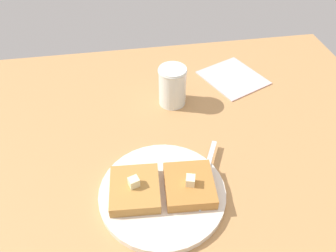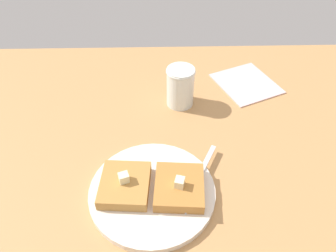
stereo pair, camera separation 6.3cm
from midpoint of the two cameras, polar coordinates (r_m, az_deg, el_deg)
The scene contains 9 objects.
table_surface at distance 60.25cm, azimuth 0.26°, elevation -11.54°, with size 98.49×98.49×2.93cm, color #B3814D.
plate at distance 57.56cm, azimuth -4.19°, elevation -11.69°, with size 21.81×21.81×1.31cm.
toast_slice_left at distance 56.36cm, azimuth 0.49°, elevation -10.45°, with size 8.25×9.01×2.08cm, color #AF7334.
toast_slice_middle at distance 56.55cm, azimuth -9.03°, elevation -11.00°, with size 8.25×9.01×2.08cm, color #B07B3B.
butter_pat_primary at distance 54.65cm, azimuth 0.90°, elevation -9.61°, with size 1.65×1.49×1.65cm, color beige.
butter_pat_secondary at distance 55.13cm, azimuth -9.29°, elevation -9.79°, with size 1.65×1.49×1.65cm, color beige.
fork at distance 58.60cm, azimuth 3.28°, elevation -9.01°, with size 8.45×14.95×0.36cm.
syrup_jar at distance 72.85cm, azimuth -1.72°, elevation 6.76°, with size 6.33×6.33×9.12cm.
napkin at distance 84.09cm, azimuth 9.14°, elevation 8.22°, with size 13.00×14.25×0.30cm, color beige.
Camera 1 is at (9.01, 33.84, 50.77)cm, focal length 35.00 mm.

